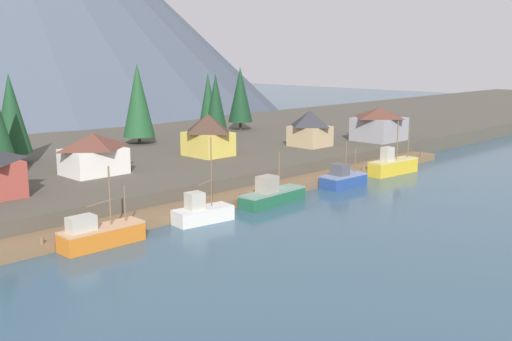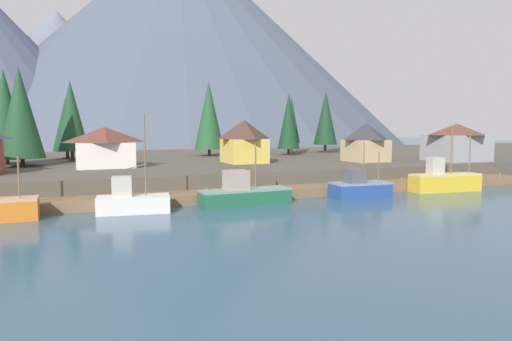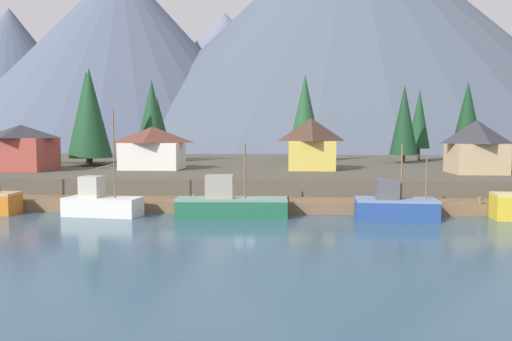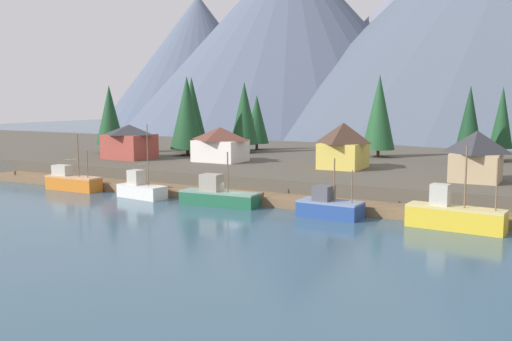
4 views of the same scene
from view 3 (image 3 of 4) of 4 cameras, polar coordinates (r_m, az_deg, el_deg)
The scene contains 22 objects.
ground_plane at distance 63.67m, azimuth -0.05°, elevation -2.43°, with size 400.00×400.00×1.00m, color #335166.
dock at distance 45.74m, azimuth -1.53°, elevation -3.83°, with size 80.00×4.00×1.60m.
shoreline_bank at distance 75.43m, azimuth 0.55°, elevation -0.04°, with size 400.00×56.00×2.50m, color #4C473D.
mountain_west_peak at distance 207.68m, azimuth -25.60°, elevation 9.07°, with size 78.41×78.41×51.30m, color #4C566B.
mountain_central_peak at distance 181.72m, azimuth -14.68°, elevation 11.99°, with size 116.35×116.35×63.28m, color #4C566B.
mountain_east_peak at distance 190.54m, azimuth -3.53°, elevation 9.81°, with size 95.32×95.32×50.39m, color slate.
mountain_far_ridge at distance 191.21m, azimuth 10.46°, elevation 14.96°, with size 178.97×178.97×84.97m, color #475160.
fishing_boat_white at distance 44.61m, azimuth -16.88°, elevation -3.50°, with size 6.58×3.26×8.86m.
fishing_boat_green at distance 42.22m, azimuth -2.95°, elevation -3.70°, with size 9.20×2.89×6.04m.
fishing_boat_blue at distance 42.59m, azimuth 15.20°, elevation -3.82°, with size 6.50×3.28×5.98m.
house_tan at distance 60.26m, azimuth 23.32°, elevation 2.51°, with size 5.52×5.78×5.77m.
house_white at distance 63.08m, azimuth -11.46°, elevation 2.55°, with size 7.33×5.85×5.13m.
house_red at distance 65.53m, azimuth -24.69°, elevation 2.38°, with size 7.00×6.35×5.31m.
house_yellow at distance 61.45m, azimuth 6.17°, elevation 3.05°, with size 5.66×6.50×6.14m.
conifer_near_left at distance 84.16m, azimuth 17.72°, elevation 5.50°, with size 3.40×3.40×11.17m.
conifer_near_right at distance 71.65m, azimuth -18.04°, elevation 6.14°, with size 5.69×5.69×12.98m.
conifer_mid_right at distance 76.87m, azimuth -18.34°, elevation 6.14°, with size 5.39×5.39×13.05m.
conifer_back_left at distance 83.57m, azimuth -10.93°, elevation 5.00°, with size 4.44×4.44×9.97m.
conifer_back_right at distance 78.52m, azimuth 5.47°, elevation 6.28°, with size 5.18×5.18×13.16m.
conifer_centre at distance 77.66m, azimuth -11.52°, elevation 5.98°, with size 4.93×4.93×12.19m.
conifer_far_left at distance 84.53m, azimuth 22.50°, elevation 5.59°, with size 4.69×4.69×12.11m.
conifer_far_right at distance 77.16m, azimuth 16.17°, elevation 5.42°, with size 4.00×4.00×11.23m.
Camera 3 is at (4.15, -43.09, 7.00)m, focal length 35.90 mm.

